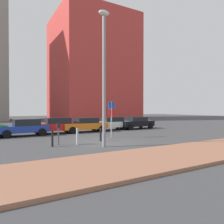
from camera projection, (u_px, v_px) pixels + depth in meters
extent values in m
plane|color=#424244|center=(104.00, 142.00, 14.47)|extent=(120.00, 120.00, 0.00)
cube|color=#9E664C|center=(161.00, 157.00, 9.58)|extent=(40.00, 3.86, 0.14)
cube|color=#1E389E|center=(23.00, 129.00, 17.67)|extent=(4.07, 1.93, 0.56)
cube|color=black|center=(26.00, 122.00, 17.80)|extent=(2.12, 1.67, 0.56)
cylinder|color=black|center=(7.00, 134.00, 16.22)|extent=(0.65, 0.26, 0.64)
cylinder|color=black|center=(4.00, 132.00, 17.62)|extent=(0.65, 0.26, 0.64)
cylinder|color=black|center=(42.00, 132.00, 17.72)|extent=(0.65, 0.26, 0.64)
cylinder|color=black|center=(37.00, 130.00, 19.12)|extent=(0.65, 0.26, 0.64)
cube|color=red|center=(57.00, 127.00, 19.55)|extent=(4.29, 2.02, 0.62)
cube|color=black|center=(58.00, 121.00, 19.57)|extent=(2.22, 1.74, 0.52)
cylinder|color=black|center=(43.00, 132.00, 18.16)|extent=(0.65, 0.27, 0.64)
cylinder|color=black|center=(40.00, 130.00, 19.71)|extent=(0.65, 0.27, 0.64)
cylinder|color=black|center=(75.00, 130.00, 19.40)|extent=(0.65, 0.27, 0.64)
cylinder|color=black|center=(70.00, 129.00, 20.95)|extent=(0.65, 0.27, 0.64)
cube|color=orange|center=(84.00, 126.00, 20.73)|extent=(4.52, 1.92, 0.59)
cube|color=black|center=(86.00, 120.00, 20.83)|extent=(2.11, 1.73, 0.50)
cylinder|color=black|center=(73.00, 130.00, 19.15)|extent=(0.64, 0.23, 0.64)
cylinder|color=black|center=(66.00, 129.00, 20.74)|extent=(0.64, 0.23, 0.64)
cylinder|color=black|center=(102.00, 129.00, 20.72)|extent=(0.64, 0.23, 0.64)
cylinder|color=black|center=(94.00, 127.00, 22.31)|extent=(0.64, 0.23, 0.64)
cube|color=white|center=(109.00, 124.00, 22.63)|extent=(4.47, 1.73, 0.60)
cube|color=black|center=(112.00, 119.00, 22.82)|extent=(2.08, 1.59, 0.48)
cylinder|color=black|center=(100.00, 128.00, 21.14)|extent=(0.64, 0.22, 0.64)
cylinder|color=black|center=(93.00, 127.00, 22.63)|extent=(0.64, 0.22, 0.64)
cylinder|color=black|center=(125.00, 127.00, 22.65)|extent=(0.64, 0.22, 0.64)
cylinder|color=black|center=(117.00, 126.00, 24.14)|extent=(0.64, 0.22, 0.64)
cube|color=black|center=(136.00, 123.00, 24.02)|extent=(4.40, 2.00, 0.59)
cube|color=black|center=(136.00, 119.00, 24.02)|extent=(2.31, 1.72, 0.46)
cylinder|color=black|center=(131.00, 127.00, 22.50)|extent=(0.65, 0.26, 0.64)
cylinder|color=black|center=(121.00, 126.00, 23.91)|extent=(0.65, 0.26, 0.64)
cylinder|color=black|center=(150.00, 126.00, 24.13)|extent=(0.65, 0.26, 0.64)
cylinder|color=black|center=(141.00, 125.00, 25.54)|extent=(0.65, 0.26, 0.64)
cylinder|color=gray|center=(111.00, 120.00, 16.35)|extent=(0.10, 0.10, 2.87)
cube|color=#1447B7|center=(111.00, 105.00, 16.33)|extent=(0.55, 0.08, 0.55)
cylinder|color=red|center=(111.00, 113.00, 16.34)|extent=(0.60, 0.07, 0.60)
cylinder|color=#4C4C51|center=(58.00, 136.00, 13.26)|extent=(0.08, 0.08, 1.08)
cube|color=black|center=(58.00, 126.00, 13.25)|extent=(0.18, 0.14, 0.28)
cylinder|color=gray|center=(104.00, 81.00, 12.49)|extent=(0.20, 0.20, 7.85)
ellipsoid|color=silver|center=(104.00, 13.00, 12.44)|extent=(0.70, 0.36, 0.30)
cylinder|color=#B7B7BC|center=(77.00, 136.00, 13.34)|extent=(0.14, 0.14, 1.06)
cylinder|color=black|center=(101.00, 135.00, 14.81)|extent=(0.13, 0.13, 0.92)
cylinder|color=black|center=(52.00, 138.00, 12.59)|extent=(0.13, 0.13, 1.04)
cube|color=#BF3833|center=(92.00, 69.00, 48.99)|extent=(16.75, 17.41, 23.36)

